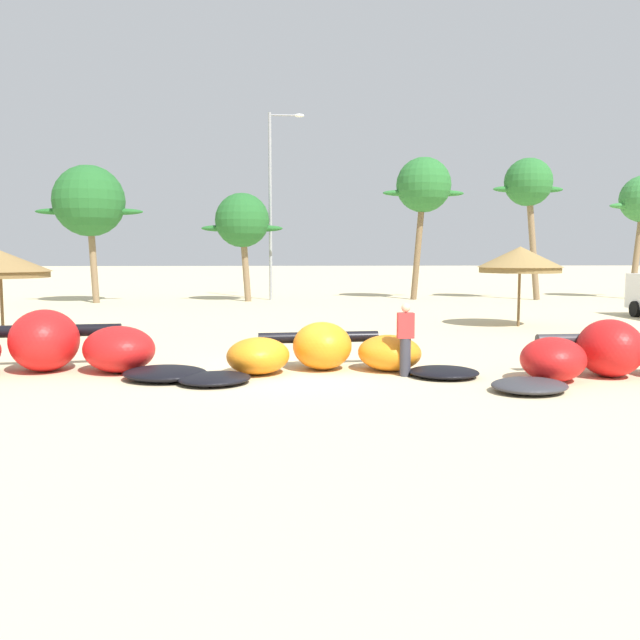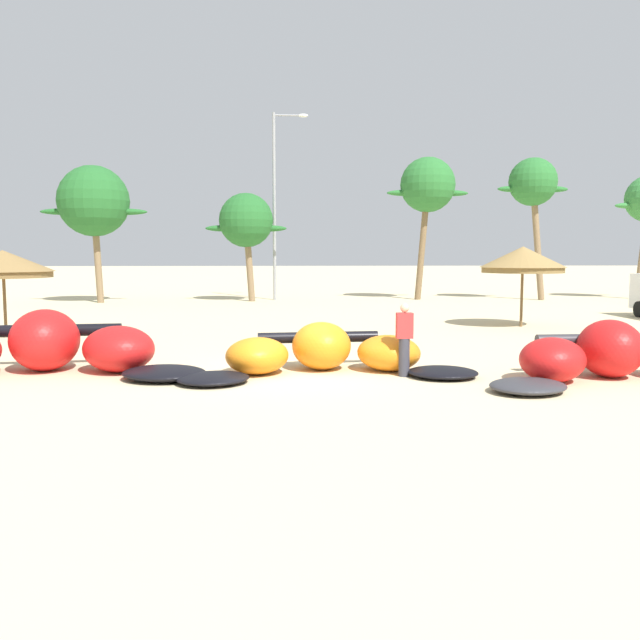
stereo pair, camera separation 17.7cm
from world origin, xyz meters
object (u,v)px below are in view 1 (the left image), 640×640
(kite_center, at_px, (619,357))
(lamppost_west_center, at_px, (273,197))
(beach_umbrella_middle, at_px, (520,259))
(palm_center_right, at_px, (529,185))
(palm_left_of_gap, at_px, (242,221))
(beach_umbrella_near_van, at_px, (0,264))
(kite_left, at_px, (40,350))
(palm_left, at_px, (89,202))
(kite_left_of_center, at_px, (325,353))
(person_near_kites, at_px, (405,339))
(palm_center_left, at_px, (423,187))

(kite_center, height_order, lamppost_west_center, lamppost_west_center)
(beach_umbrella_middle, height_order, palm_center_right, palm_center_right)
(kite_center, bearing_deg, palm_left_of_gap, 110.93)
(palm_left_of_gap, bearing_deg, beach_umbrella_near_van, -113.83)
(palm_center_right, bearing_deg, kite_left, -130.76)
(palm_left, bearing_deg, kite_left, -77.62)
(kite_center, distance_m, beach_umbrella_near_van, 18.44)
(kite_left_of_center, xyz_separation_m, person_near_kites, (1.74, -0.64, 0.39))
(palm_left_of_gap, xyz_separation_m, palm_center_left, (10.48, 0.92, 2.08))
(palm_center_right, xyz_separation_m, lamppost_west_center, (-14.70, 0.97, -0.71))
(beach_umbrella_middle, xyz_separation_m, person_near_kites, (-6.14, -9.78, -1.67))
(beach_umbrella_near_van, distance_m, palm_left, 15.47)
(palm_center_right, height_order, lamppost_west_center, lamppost_west_center)
(person_near_kites, bearing_deg, palm_left, 119.58)
(kite_center, distance_m, beach_umbrella_middle, 10.78)
(person_near_kites, bearing_deg, palm_left_of_gap, 101.45)
(kite_left_of_center, xyz_separation_m, lamppost_west_center, (-1.31, 24.04, 5.51))
(beach_umbrella_middle, bearing_deg, kite_left, -147.70)
(palm_left, distance_m, palm_center_left, 18.79)
(palm_left, height_order, palm_center_left, palm_center_left)
(palm_left_of_gap, bearing_deg, kite_left_of_center, -82.47)
(palm_left, bearing_deg, beach_umbrella_middle, -34.42)
(kite_left, xyz_separation_m, palm_center_right, (19.78, 22.95, 6.10))
(palm_left_of_gap, height_order, palm_center_right, palm_center_right)
(beach_umbrella_near_van, height_order, palm_center_right, palm_center_right)
(beach_umbrella_near_van, bearing_deg, palm_center_left, 43.77)
(kite_left, bearing_deg, palm_center_right, 49.24)
(palm_center_left, relative_size, palm_center_right, 1.01)
(palm_left, height_order, lamppost_west_center, lamppost_west_center)
(beach_umbrella_middle, xyz_separation_m, palm_center_left, (-0.44, 14.72, 4.10))
(kite_center, distance_m, palm_left_of_gap, 26.30)
(kite_left_of_center, height_order, palm_center_left, palm_center_left)
(beach_umbrella_middle, relative_size, person_near_kites, 1.92)
(kite_left_of_center, xyz_separation_m, palm_center_right, (13.39, 23.07, 6.22))
(kite_left, distance_m, beach_umbrella_near_van, 8.11)
(person_near_kites, relative_size, palm_left_of_gap, 0.27)
(person_near_kites, bearing_deg, palm_center_left, 76.91)
(palm_center_left, bearing_deg, palm_left_of_gap, -175.00)
(kite_center, bearing_deg, person_near_kites, 171.32)
(kite_left, relative_size, palm_center_right, 0.95)
(palm_left, height_order, palm_center_right, palm_center_right)
(kite_left, distance_m, kite_left_of_center, 6.39)
(palm_center_left, bearing_deg, palm_center_right, -7.65)
(lamppost_west_center, bearing_deg, kite_center, -73.40)
(kite_left_of_center, xyz_separation_m, kite_center, (6.25, -1.33, 0.06))
(palm_center_left, bearing_deg, lamppost_west_center, 178.87)
(person_near_kites, relative_size, palm_center_right, 0.20)
(beach_umbrella_near_van, xyz_separation_m, palm_left_of_gap, (6.98, 15.81, 2.13))
(kite_left, height_order, palm_left, palm_left)
(beach_umbrella_middle, height_order, palm_left, palm_left)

